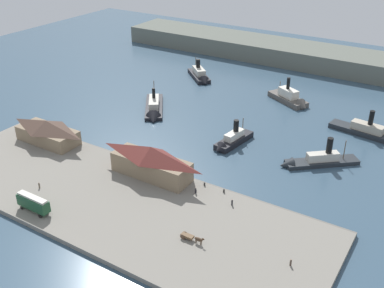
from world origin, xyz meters
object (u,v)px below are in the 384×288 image
(pedestrian_at_waters_edge, at_px, (39,185))
(pedestrian_by_tram, at_px, (232,202))
(street_tram, at_px, (33,202))
(horse_cart, at_px, (192,237))
(ferry_departing_north, at_px, (200,76))
(ferry_moored_east, at_px, (231,141))
(pedestrian_standing_center, at_px, (196,191))
(ferry_mid_harbor, at_px, (154,109))
(ferry_moored_west, at_px, (313,161))
(pedestrian_near_west_shed, at_px, (291,263))
(mooring_post_center_east, at_px, (204,184))
(ferry_shed_west_terminal, at_px, (47,131))
(mooring_post_center_west, at_px, (224,191))
(ferry_approaching_east, at_px, (291,99))
(ferry_shed_east_terminal, at_px, (151,161))
(ferry_outer_harbor, at_px, (375,134))

(pedestrian_at_waters_edge, bearing_deg, pedestrian_by_tram, 23.13)
(street_tram, xyz_separation_m, horse_cart, (37.39, 10.60, -1.51))
(horse_cart, relative_size, ferry_departing_north, 0.33)
(ferry_moored_east, bearing_deg, pedestrian_standing_center, -79.53)
(pedestrian_at_waters_edge, distance_m, ferry_mid_harbor, 56.79)
(pedestrian_by_tram, distance_m, ferry_mid_harbor, 62.77)
(ferry_departing_north, distance_m, ferry_moored_west, 77.98)
(pedestrian_near_west_shed, xyz_separation_m, ferry_moored_east, (-35.34, 41.80, -0.42))
(pedestrian_near_west_shed, xyz_separation_m, mooring_post_center_east, (-29.76, 16.27, -0.29))
(ferry_moored_west, bearing_deg, ferry_mid_harbor, 174.37)
(horse_cart, height_order, pedestrian_near_west_shed, horse_cart)
(ferry_shed_west_terminal, xyz_separation_m, pedestrian_near_west_shed, (82.71, -12.20, -2.85))
(pedestrian_at_waters_edge, distance_m, pedestrian_standing_center, 40.15)
(mooring_post_center_west, xyz_separation_m, ferry_moored_east, (-11.33, 25.63, -0.14))
(pedestrian_near_west_shed, height_order, ferry_moored_east, ferry_moored_east)
(horse_cart, bearing_deg, mooring_post_center_west, 98.75)
(mooring_post_center_west, relative_size, ferry_mid_harbor, 0.04)
(pedestrian_standing_center, bearing_deg, pedestrian_at_waters_edge, -151.50)
(ferry_moored_west, bearing_deg, pedestrian_at_waters_edge, -137.45)
(ferry_approaching_east, distance_m, ferry_moored_west, 45.44)
(pedestrian_by_tram, xyz_separation_m, ferry_moored_west, (9.67, 31.20, -0.66))
(pedestrian_standing_center, relative_size, mooring_post_center_west, 1.85)
(ferry_shed_west_terminal, distance_m, ferry_departing_north, 76.12)
(mooring_post_center_west, bearing_deg, ferry_shed_east_terminal, -170.97)
(pedestrian_by_tram, distance_m, mooring_post_center_west, 5.84)
(ferry_shed_east_terminal, distance_m, mooring_post_center_east, 15.33)
(pedestrian_by_tram, xyz_separation_m, ferry_approaching_east, (-12.32, 70.96, -0.30))
(ferry_moored_east, bearing_deg, horse_cart, -72.52)
(pedestrian_near_west_shed, relative_size, mooring_post_center_east, 1.80)
(pedestrian_at_waters_edge, bearing_deg, ferry_shed_east_terminal, 43.84)
(street_tram, height_order, mooring_post_center_east, street_tram)
(pedestrian_at_waters_edge, distance_m, ferry_approaching_east, 96.26)
(mooring_post_center_east, distance_m, ferry_approaching_east, 67.01)
(street_tram, bearing_deg, ferry_mid_harbor, 100.59)
(mooring_post_center_east, height_order, ferry_mid_harbor, ferry_mid_harbor)
(ferry_departing_north, bearing_deg, ferry_approaching_east, -6.13)
(mooring_post_center_west, bearing_deg, ferry_approaching_east, 96.78)
(street_tram, bearing_deg, horse_cart, 15.82)
(mooring_post_center_east, distance_m, ferry_mid_harbor, 52.34)
(ferry_mid_harbor, bearing_deg, ferry_shed_west_terminal, -108.49)
(ferry_shed_west_terminal, distance_m, pedestrian_near_west_shed, 83.65)
(mooring_post_center_east, relative_size, ferry_moored_east, 0.05)
(pedestrian_by_tram, relative_size, ferry_mid_harbor, 0.07)
(street_tram, xyz_separation_m, pedestrian_at_waters_edge, (-6.85, 7.53, -1.70))
(street_tram, distance_m, ferry_moored_west, 75.62)
(ferry_shed_west_terminal, bearing_deg, ferry_approaching_east, 54.47)
(mooring_post_center_east, bearing_deg, ferry_outer_harbor, 60.33)
(ferry_shed_east_terminal, bearing_deg, pedestrian_at_waters_edge, -136.16)
(horse_cart, bearing_deg, ferry_moored_west, 77.09)
(pedestrian_by_tram, xyz_separation_m, ferry_moored_east, (-15.67, 29.53, -0.45))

